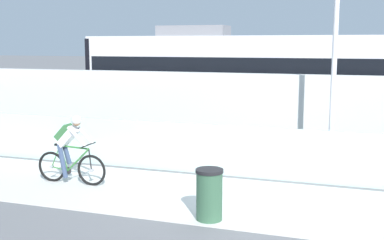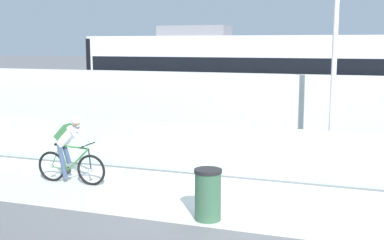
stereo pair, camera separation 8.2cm
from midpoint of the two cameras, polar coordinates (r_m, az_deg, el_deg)
The scene contains 10 objects.
ground_plane at distance 10.28m, azimuth 6.06°, elevation -9.37°, with size 200.00×200.00×0.00m, color slate.
bike_path_deck at distance 10.28m, azimuth 6.06°, elevation -9.34°, with size 32.00×3.20×0.01m, color silver.
glass_parapet at distance 11.87m, azimuth 8.14°, elevation -3.80°, with size 32.00×0.05×1.25m, color silver.
concrete_barrier_wall at distance 13.50m, azimuth 9.67°, elevation 0.18°, with size 32.00×0.36×2.40m, color silver.
tram_rail_near at distance 16.13m, azimuth 11.02°, elevation -2.76°, with size 32.00×0.08×0.01m, color #595654.
tram_rail_far at distance 17.53m, azimuth 11.70°, elevation -1.85°, with size 32.00×0.08×0.01m, color #595654.
tram at distance 16.82m, azimuth 6.78°, elevation 4.32°, with size 11.06×2.54×3.81m.
cyclist_on_bike at distance 11.63m, azimuth -13.74°, elevation -3.35°, with size 1.77×0.58×1.61m.
lamp_post_antenna at distance 11.69m, azimuth 16.44°, elevation 8.92°, with size 0.28×0.28×5.20m.
trash_bin at distance 9.07m, azimuth 2.11°, elevation -8.63°, with size 0.51×0.51×0.96m.
Camera 2 is at (2.21, -9.51, 3.21)m, focal length 46.07 mm.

